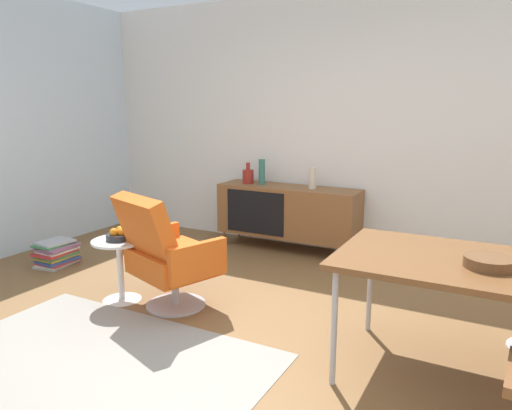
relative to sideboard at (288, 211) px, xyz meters
The scene contains 13 objects.
ground_plane 2.41m from the sideboard, 75.55° to the right, with size 8.32×8.32×0.00m, color brown.
wall_back 1.17m from the sideboard, 27.01° to the left, with size 6.80×0.12×2.80m, color white.
sideboard is the anchor object (origin of this frame).
vase_cobalt 0.49m from the sideboard, ahead, with size 0.08×0.08×0.23m.
vase_sculptural_dark 0.63m from the sideboard, behind, with size 0.13×0.13×0.24m.
vase_ceramic_small 0.54m from the sideboard, behind, with size 0.07×0.07×0.29m.
dining_table 2.84m from the sideboard, 43.05° to the right, with size 1.60×0.90×0.74m.
wooden_bowl_on_table 2.91m from the sideboard, 43.69° to the right, with size 0.26×0.26×0.06m, color brown.
lounge_chair_red 1.93m from the sideboard, 95.29° to the right, with size 0.85×0.82×0.95m.
side_table_round 2.07m from the sideboard, 107.78° to the right, with size 0.44×0.44×0.52m.
fruit_bowl 2.07m from the sideboard, 107.73° to the right, with size 0.20×0.20×0.11m.
magazine_stack 2.47m from the sideboard, 138.73° to the right, with size 0.34×0.42×0.26m.
area_rug 2.99m from the sideboard, 91.04° to the right, with size 2.20×1.70×0.01m, color gray.
Camera 1 is at (1.54, -2.45, 1.60)m, focal length 33.38 mm.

